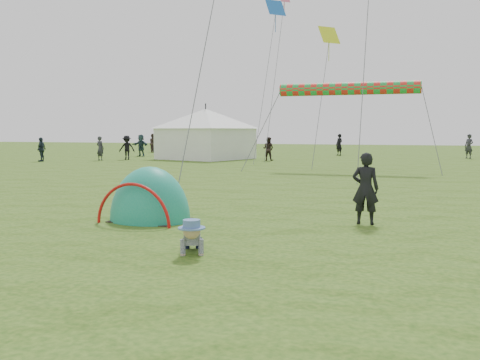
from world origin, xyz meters
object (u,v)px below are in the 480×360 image
(crawling_toddler, at_px, (192,235))
(event_marquee, at_px, (206,132))
(standing_adult, at_px, (365,188))
(popup_tent, at_px, (150,220))

(crawling_toddler, bearing_deg, event_marquee, 89.46)
(standing_adult, bearing_deg, popup_tent, 12.24)
(crawling_toddler, xyz_separation_m, event_marquee, (-10.92, 27.53, 1.60))
(crawling_toddler, xyz_separation_m, standing_adult, (2.44, 3.74, 0.47))
(crawling_toddler, xyz_separation_m, popup_tent, (-2.21, 2.70, -0.31))
(popup_tent, relative_size, event_marquee, 0.44)
(standing_adult, relative_size, event_marquee, 0.28)
(standing_adult, distance_m, event_marquee, 27.32)
(event_marquee, bearing_deg, crawling_toddler, -50.62)
(crawling_toddler, distance_m, standing_adult, 4.49)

